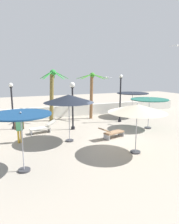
% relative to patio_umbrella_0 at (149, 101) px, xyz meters
% --- Properties ---
extents(ground_plane, '(56.00, 56.00, 0.00)m').
position_rel_patio_umbrella_0_xyz_m(ground_plane, '(-4.40, -1.82, -2.12)').
color(ground_plane, '#9E9384').
extents(boundary_wall, '(25.20, 0.30, 1.09)m').
position_rel_patio_umbrella_0_xyz_m(boundary_wall, '(-4.40, 6.37, -1.57)').
color(boundary_wall, silver).
rests_on(boundary_wall, ground_plane).
extents(patio_umbrella_0, '(2.77, 2.77, 2.36)m').
position_rel_patio_umbrella_0_xyz_m(patio_umbrella_0, '(0.00, 0.00, 0.00)').
color(patio_umbrella_0, '#333338').
rests_on(patio_umbrella_0, ground_plane).
extents(patio_umbrella_1, '(2.49, 2.49, 2.60)m').
position_rel_patio_umbrella_0_xyz_m(patio_umbrella_1, '(-9.35, -3.61, 0.21)').
color(patio_umbrella_1, '#333338').
rests_on(patio_umbrella_1, ground_plane).
extents(patio_umbrella_2, '(3.00, 3.00, 2.93)m').
position_rel_patio_umbrella_0_xyz_m(patio_umbrella_2, '(-6.41, -0.60, 0.52)').
color(patio_umbrella_2, '#333338').
rests_on(patio_umbrella_2, ground_plane).
extents(patio_umbrella_3, '(2.98, 2.98, 2.64)m').
position_rel_patio_umbrella_0_xyz_m(patio_umbrella_3, '(-3.73, -3.71, 0.25)').
color(patio_umbrella_3, '#333338').
rests_on(patio_umbrella_3, ground_plane).
extents(patio_umbrella_4, '(2.99, 2.99, 2.38)m').
position_rel_patio_umbrella_0_xyz_m(patio_umbrella_4, '(1.33, 4.15, 0.04)').
color(patio_umbrella_4, '#333338').
rests_on(patio_umbrella_4, ground_plane).
extents(palm_tree_0, '(2.59, 2.75, 4.47)m').
position_rel_patio_umbrella_0_xyz_m(palm_tree_0, '(-6.14, 5.34, 0.67)').
color(palm_tree_0, brown).
rests_on(palm_tree_0, ground_plane).
extents(palm_tree_2, '(2.98, 2.92, 4.21)m').
position_rel_patio_umbrella_0_xyz_m(palm_tree_2, '(-2.62, 4.86, 0.59)').
color(palm_tree_2, brown).
rests_on(palm_tree_2, ground_plane).
extents(lamp_post_1, '(0.28, 0.28, 4.03)m').
position_rel_patio_umbrella_0_xyz_m(lamp_post_1, '(-0.90, 2.68, 0.00)').
color(lamp_post_1, black).
rests_on(lamp_post_1, ground_plane).
extents(lamp_post_2, '(0.40, 0.40, 3.51)m').
position_rel_patio_umbrella_0_xyz_m(lamp_post_2, '(-5.39, 1.91, 0.16)').
color(lamp_post_2, black).
rests_on(lamp_post_2, ground_plane).
extents(lamp_post_3, '(0.31, 0.31, 3.45)m').
position_rel_patio_umbrella_0_xyz_m(lamp_post_3, '(-9.49, 3.66, -0.20)').
color(lamp_post_3, black).
rests_on(lamp_post_3, ground_plane).
extents(lounge_chair_0, '(1.93, 1.03, 0.82)m').
position_rel_patio_umbrella_0_xyz_m(lounge_chair_0, '(-3.74, -1.08, -1.71)').
color(lounge_chair_0, '#B7B7BC').
rests_on(lounge_chair_0, ground_plane).
extents(lounge_chair_1, '(1.91, 0.81, 0.82)m').
position_rel_patio_umbrella_0_xyz_m(lounge_chair_1, '(-7.60, 1.86, -1.71)').
color(lounge_chair_1, '#B7B7BC').
rests_on(lounge_chair_1, ground_plane).
extents(guest_0, '(0.56, 0.26, 1.53)m').
position_rel_patio_umbrella_0_xyz_m(guest_0, '(-9.26, 0.26, -1.20)').
color(guest_0, gold).
rests_on(guest_0, ground_plane).
extents(seagull_0, '(0.88, 0.78, 0.14)m').
position_rel_patio_umbrella_0_xyz_m(seagull_0, '(-1.52, 4.06, 1.66)').
color(seagull_0, white).
extents(seagull_1, '(0.67, 1.23, 0.14)m').
position_rel_patio_umbrella_0_xyz_m(seagull_1, '(2.83, 0.50, 4.16)').
color(seagull_1, white).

